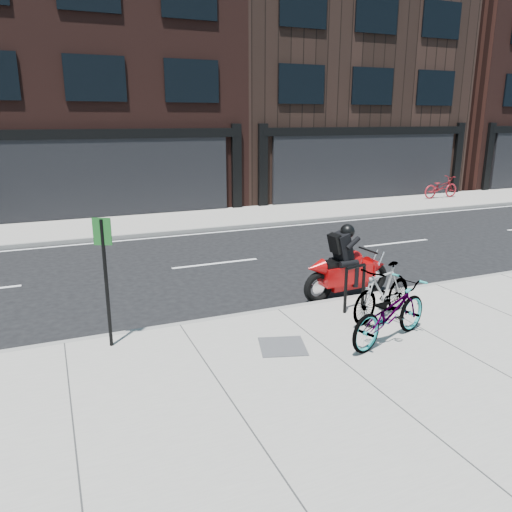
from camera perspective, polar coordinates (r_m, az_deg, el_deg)
name	(u,v)px	position (r m, az deg, el deg)	size (l,w,h in m)	color
ground	(242,286)	(11.76, -1.59, -3.41)	(120.00, 120.00, 0.00)	black
sidewalk_near	(366,384)	(7.67, 12.43, -14.06)	(60.00, 6.00, 0.13)	gray
sidewalk_far	(167,222)	(18.94, -10.10, 3.83)	(60.00, 3.50, 0.13)	gray
building_center	(80,37)	(25.20, -19.47, 22.49)	(12.00, 10.00, 14.50)	black
building_mideast	(318,71)	(28.65, 7.07, 20.23)	(12.00, 10.00, 12.50)	black
building_east	(486,74)	(36.08, 24.84, 18.39)	(10.00, 10.00, 13.00)	black
bike_rack	(355,284)	(9.95, 11.22, -3.15)	(0.54, 0.17, 0.93)	black
bicycle_front	(390,313)	(8.73, 15.02, -6.27)	(0.68, 1.96, 1.03)	gray
bicycle_rear	(383,291)	(9.70, 14.26, -3.95)	(0.49, 1.75, 1.05)	gray
motorcycle	(351,267)	(11.05, 10.80, -1.27)	(2.22, 0.57, 1.65)	black
bicycle_far	(441,187)	(25.55, 20.37, 7.38)	(0.68, 1.94, 1.02)	maroon
utility_grate	(283,346)	(8.44, 3.05, -10.28)	(0.75, 0.75, 0.01)	#545457
sign_post	(105,271)	(8.36, -16.83, -1.69)	(0.27, 0.14, 2.17)	black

